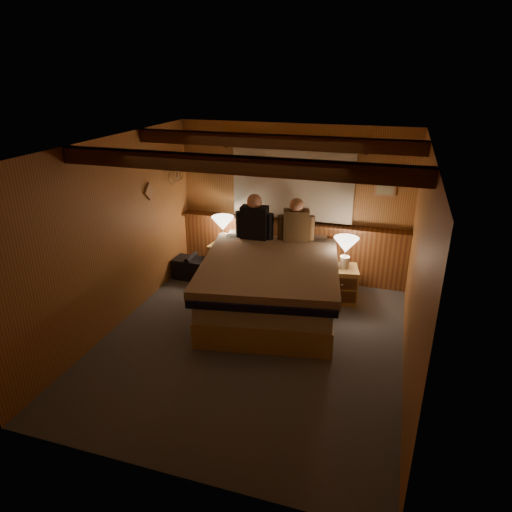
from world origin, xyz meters
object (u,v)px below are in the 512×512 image
at_px(nightstand_right, 340,284).
at_px(lamp_left, 223,225).
at_px(nightstand_left, 227,260).
at_px(lamp_right, 346,247).
at_px(bed, 270,284).
at_px(person_left, 254,220).
at_px(person_right, 296,223).
at_px(duffel_bag, 192,268).

relative_size(nightstand_right, lamp_left, 1.18).
relative_size(nightstand_left, nightstand_right, 0.99).
bearing_deg(nightstand_right, lamp_right, 12.56).
relative_size(bed, nightstand_left, 4.73).
bearing_deg(person_left, lamp_right, -8.33).
distance_m(nightstand_left, lamp_left, 0.59).
bearing_deg(lamp_right, nightstand_right, -155.44).
height_order(nightstand_right, lamp_left, lamp_left).
xyz_separation_m(person_left, person_right, (0.61, 0.11, -0.02)).
relative_size(nightstand_left, duffel_bag, 0.96).
relative_size(lamp_right, duffel_bag, 0.82).
xyz_separation_m(bed, nightstand_right, (0.88, 0.58, -0.15)).
xyz_separation_m(nightstand_left, nightstand_right, (1.87, -0.33, -0.01)).
bearing_deg(lamp_left, duffel_bag, -151.89).
height_order(nightstand_left, person_left, person_left).
xyz_separation_m(bed, person_left, (-0.45, 0.70, 0.65)).
xyz_separation_m(nightstand_left, person_right, (1.14, -0.10, 0.77)).
height_order(bed, nightstand_right, bed).
xyz_separation_m(nightstand_left, lamp_left, (-0.04, -0.02, 0.59)).
relative_size(nightstand_right, person_left, 0.77).
bearing_deg(nightstand_left, nightstand_right, -5.88).
bearing_deg(nightstand_left, bed, -38.54).
relative_size(nightstand_left, person_left, 0.76).
distance_m(bed, nightstand_left, 1.35).
bearing_deg(person_left, person_right, 6.08).
relative_size(nightstand_right, duffel_bag, 0.97).
relative_size(bed, lamp_left, 5.53).
height_order(bed, duffel_bag, bed).
bearing_deg(lamp_right, nightstand_left, 170.69).
height_order(nightstand_right, person_left, person_left).
relative_size(lamp_left, lamp_right, 1.01).
height_order(lamp_left, person_left, person_left).
distance_m(lamp_left, duffel_bag, 0.86).
relative_size(lamp_right, person_left, 0.65).
xyz_separation_m(bed, nightstand_left, (-0.99, 0.91, -0.14)).
relative_size(bed, duffel_bag, 4.56).
xyz_separation_m(lamp_left, person_right, (1.18, -0.07, 0.18)).
distance_m(nightstand_left, nightstand_right, 1.90).
relative_size(nightstand_right, lamp_right, 1.19).
relative_size(lamp_left, duffel_bag, 0.83).
xyz_separation_m(nightstand_right, person_right, (-0.73, 0.23, 0.78)).
distance_m(lamp_right, person_right, 0.82).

